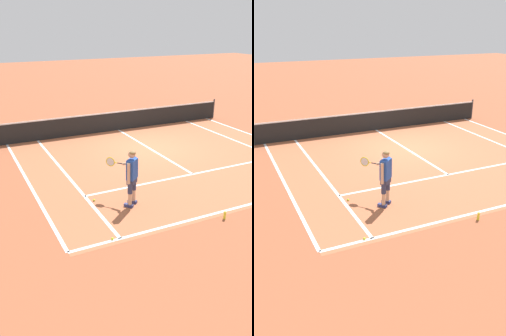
{
  "view_description": "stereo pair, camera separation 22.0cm",
  "coord_description": "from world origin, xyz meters",
  "views": [
    {
      "loc": [
        -7.37,
        -13.04,
        5.07
      ],
      "look_at": [
        -3.04,
        -4.05,
        1.05
      ],
      "focal_mm": 38.7,
      "sensor_mm": 36.0,
      "label": 1
    },
    {
      "loc": [
        -7.17,
        -13.13,
        5.07
      ],
      "look_at": [
        -3.04,
        -4.05,
        1.05
      ],
      "focal_mm": 38.7,
      "sensor_mm": 36.0,
      "label": 2
    }
  ],
  "objects": [
    {
      "name": "water_bottle",
      "position": [
        -1.08,
        -6.29,
        0.11
      ],
      "size": [
        0.07,
        0.07,
        0.23
      ],
      "primitive_type": "cylinder",
      "color": "yellow",
      "rests_on": "ground"
    },
    {
      "name": "line_centre_service",
      "position": [
        0.0,
        -0.08,
        0.0
      ],
      "size": [
        0.1,
        6.4,
        0.01
      ],
      "primitive_type": "cube",
      "color": "white",
      "rests_on": "ground"
    },
    {
      "name": "ground_plane",
      "position": [
        0.0,
        0.0,
        0.0
      ],
      "size": [
        80.0,
        80.0,
        0.0
      ],
      "primitive_type": "plane",
      "color": "#9E5133"
    },
    {
      "name": "line_singles_right",
      "position": [
        4.12,
        -1.41,
        0.0
      ],
      "size": [
        0.1,
        9.07,
        0.01
      ],
      "primitive_type": "cube",
      "color": "white",
      "rests_on": "ground"
    },
    {
      "name": "tennis_player",
      "position": [
        -3.05,
        -4.42,
        0.99
      ],
      "size": [
        0.67,
        1.19,
        1.71
      ],
      "color": "navy",
      "rests_on": "ground"
    },
    {
      "name": "tennis_net",
      "position": [
        0.0,
        3.12,
        0.5
      ],
      "size": [
        11.96,
        0.08,
        1.07
      ],
      "color": "#333338",
      "rests_on": "ground"
    },
    {
      "name": "line_baseline",
      "position": [
        0.0,
        -5.95,
        0.0
      ],
      "size": [
        10.98,
        0.1,
        0.01
      ],
      "primitive_type": "cube",
      "color": "white",
      "rests_on": "ground"
    },
    {
      "name": "court_inner_surface",
      "position": [
        0.0,
        -1.41,
        0.0
      ],
      "size": [
        10.98,
        9.47,
        0.0
      ],
      "primitive_type": "cube",
      "color": "#B2603D",
      "rests_on": "ground"
    },
    {
      "name": "line_service",
      "position": [
        0.0,
        -3.28,
        0.0
      ],
      "size": [
        8.23,
        0.1,
        0.01
      ],
      "primitive_type": "cube",
      "color": "white",
      "rests_on": "ground"
    },
    {
      "name": "tennis_ball_near_feet",
      "position": [
        -3.96,
        -3.71,
        0.03
      ],
      "size": [
        0.07,
        0.07,
        0.07
      ],
      "primitive_type": "sphere",
      "color": "#CCE02D",
      "rests_on": "ground"
    },
    {
      "name": "line_doubles_left",
      "position": [
        -5.49,
        -1.41,
        0.0
      ],
      "size": [
        0.1,
        9.07,
        0.01
      ],
      "primitive_type": "cube",
      "color": "white",
      "rests_on": "ground"
    },
    {
      "name": "tennis_ball_by_baseline",
      "position": [
        -4.31,
        -5.91,
        0.03
      ],
      "size": [
        0.07,
        0.07,
        0.07
      ],
      "primitive_type": "sphere",
      "color": "#CCE02D",
      "rests_on": "ground"
    },
    {
      "name": "line_singles_left",
      "position": [
        -4.12,
        -1.41,
        0.0
      ],
      "size": [
        0.1,
        9.07,
        0.01
      ],
      "primitive_type": "cube",
      "color": "white",
      "rests_on": "ground"
    }
  ]
}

